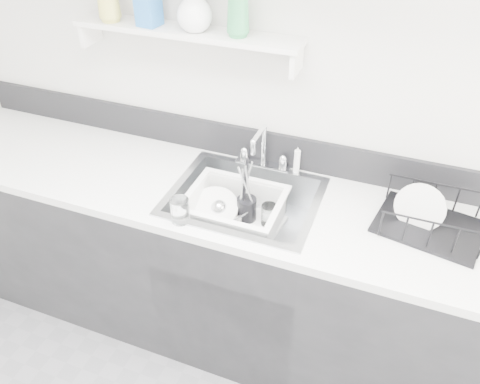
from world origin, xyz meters
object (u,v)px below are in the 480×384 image
at_px(counter_run, 244,271).
at_px(wash_tub, 235,212).
at_px(sink, 244,213).
at_px(dish_rack, 432,214).

distance_m(counter_run, wash_tub, 0.38).
distance_m(sink, dish_rack, 0.77).
distance_m(sink, wash_tub, 0.04).
distance_m(wash_tub, dish_rack, 0.81).
relative_size(sink, dish_rack, 1.63).
xyz_separation_m(counter_run, dish_rack, (0.75, 0.07, 0.53)).
bearing_deg(wash_tub, counter_run, 18.10).
bearing_deg(wash_tub, sink, 18.10).
height_order(counter_run, wash_tub, counter_run).
relative_size(counter_run, sink, 5.00).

